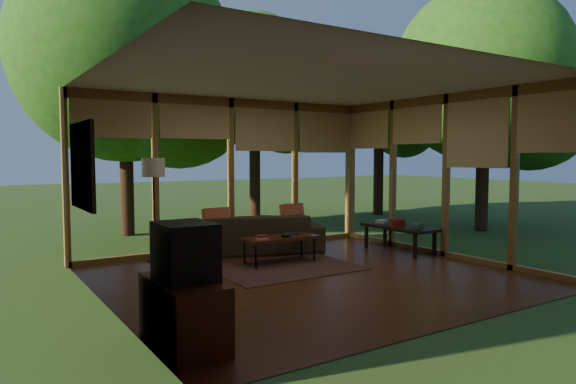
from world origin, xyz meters
TOP-DOWN VIEW (x-y plane):
  - floor at (0.00, 0.00)m, footprint 5.50×5.50m
  - ceiling at (0.00, 0.00)m, footprint 5.50×5.50m
  - wall_left at (-2.75, 0.00)m, footprint 0.04×5.00m
  - wall_front at (0.00, -2.50)m, footprint 5.50×0.04m
  - window_wall_back at (0.00, 2.50)m, footprint 5.50×0.12m
  - window_wall_right at (2.75, 0.00)m, footprint 0.12×5.00m
  - exterior_lawn at (8.00, 8.00)m, footprint 40.00×40.00m
  - tree_nw at (-1.10, 5.29)m, footprint 4.59×4.59m
  - tree_ne at (2.39, 6.02)m, footprint 3.33×3.33m
  - tree_se at (5.76, 1.60)m, footprint 3.97×3.97m
  - tree_far at (5.96, 5.28)m, footprint 2.81×2.81m
  - rug at (-0.02, 0.64)m, footprint 2.12×1.50m
  - sofa at (0.21, 2.00)m, footprint 2.48×1.63m
  - pillow_left at (-0.54, 1.95)m, footprint 0.43×0.23m
  - pillow_right at (0.96, 1.95)m, footprint 0.43×0.23m
  - ct_book_lower at (-0.26, 0.93)m, footprint 0.21×0.17m
  - ct_book_upper at (-0.26, 0.93)m, footprint 0.20×0.17m
  - ct_book_side at (0.34, 1.06)m, footprint 0.22×0.18m
  - ct_bowl at (0.14, 0.88)m, footprint 0.16×0.16m
  - media_cabinet at (-2.47, -1.55)m, footprint 0.50×1.00m
  - television at (-2.45, -1.55)m, footprint 0.45×0.55m
  - console_book_a at (2.40, 0.32)m, footprint 0.26×0.23m
  - console_book_b at (2.40, 0.77)m, footprint 0.28×0.24m
  - console_book_c at (2.40, 1.17)m, footprint 0.26×0.23m
  - floor_lamp at (-1.49, 2.23)m, footprint 0.36×0.36m
  - coffee_table at (0.09, 0.98)m, footprint 1.20×0.50m
  - side_console at (2.40, 0.72)m, footprint 0.60×1.40m
  - wall_painting at (-2.71, 1.40)m, footprint 0.06×1.35m

SIDE VIEW (x-z plane):
  - exterior_lawn at x=8.00m, z-range -0.01..-0.01m
  - floor at x=0.00m, z-range 0.00..0.00m
  - rug at x=-0.02m, z-range 0.00..0.01m
  - media_cabinet at x=-2.47m, z-range 0.00..0.60m
  - sofa at x=0.21m, z-range 0.00..0.67m
  - coffee_table at x=0.09m, z-range 0.18..0.60m
  - side_console at x=2.40m, z-range 0.18..0.64m
  - ct_book_lower at x=-0.26m, z-range 0.42..0.45m
  - ct_book_side at x=0.34m, z-range 0.42..0.46m
  - ct_bowl at x=0.14m, z-range 0.42..0.50m
  - ct_book_upper at x=-0.26m, z-range 0.45..0.48m
  - console_book_c at x=2.40m, z-range 0.45..0.51m
  - console_book_a at x=2.40m, z-range 0.46..0.53m
  - console_book_b at x=2.40m, z-range 0.46..0.56m
  - pillow_right at x=0.96m, z-range 0.37..0.82m
  - pillow_left at x=-0.54m, z-range 0.37..0.82m
  - television at x=-2.45m, z-range 0.60..1.10m
  - wall_left at x=-2.75m, z-range 0.00..2.70m
  - wall_front at x=0.00m, z-range 0.00..2.70m
  - window_wall_back at x=0.00m, z-range 0.00..2.70m
  - window_wall_right at x=2.75m, z-range 0.00..2.70m
  - floor_lamp at x=-1.49m, z-range 0.58..2.23m
  - wall_painting at x=-2.71m, z-range 0.98..2.12m
  - ceiling at x=0.00m, z-range 2.70..2.70m
  - tree_far at x=5.96m, z-range 0.94..5.68m
  - tree_se at x=5.76m, z-range 0.74..6.22m
  - tree_ne at x=2.39m, z-range 1.00..6.37m
  - tree_nw at x=-1.10m, z-range 0.77..6.90m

